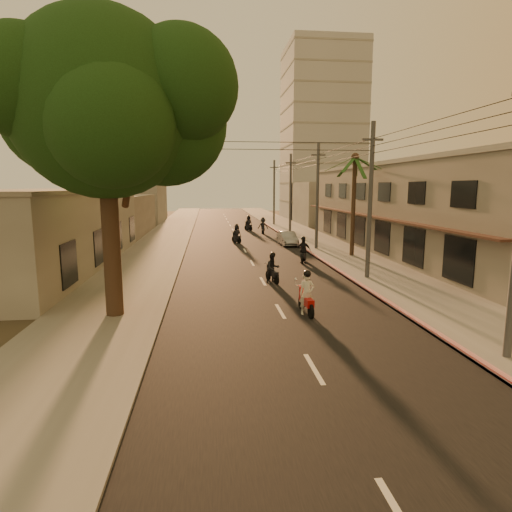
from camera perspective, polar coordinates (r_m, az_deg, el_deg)
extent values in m
plane|color=#383023|center=(16.98, 4.40, -9.32)|extent=(160.00, 160.00, 0.00)
cube|color=black|center=(36.34, -1.49, 0.72)|extent=(10.00, 140.00, 0.02)
cube|color=slate|center=(37.71, 9.94, 0.98)|extent=(5.00, 140.00, 0.12)
cube|color=slate|center=(36.47, -13.32, 0.59)|extent=(5.00, 140.00, 0.12)
cube|color=red|center=(32.30, 8.33, -0.28)|extent=(0.20, 60.00, 0.20)
cube|color=gray|center=(37.91, 20.47, 5.81)|extent=(8.00, 34.00, 7.00)
cube|color=#A6A296|center=(37.91, 20.78, 11.31)|extent=(8.20, 34.20, 0.30)
cube|color=#381F16|center=(36.21, 14.32, 5.33)|extent=(0.80, 34.00, 0.12)
cube|color=#A6A296|center=(31.88, -26.47, 3.07)|extent=(8.00, 24.00, 5.00)
cube|color=gray|center=(31.75, -26.81, 7.73)|extent=(8.20, 24.20, 0.20)
cube|color=#B7B5B2|center=(74.79, 8.74, 15.76)|extent=(12.00, 12.00, 28.00)
cylinder|color=black|center=(18.39, -18.70, 1.26)|extent=(0.70, 0.70, 6.00)
cylinder|color=black|center=(18.48, -16.46, 10.74)|extent=(1.22, 2.17, 3.04)
cylinder|color=black|center=(18.10, -21.33, 11.17)|extent=(1.31, 1.49, 2.73)
sphere|color=black|center=(18.49, -19.63, 18.39)|extent=(7.20, 7.20, 7.20)
sphere|color=black|center=(19.06, -12.09, 16.90)|extent=(5.20, 5.20, 5.20)
sphere|color=black|center=(19.67, -24.36, 16.65)|extent=(4.80, 4.80, 4.80)
sphere|color=black|center=(16.49, -18.80, 16.45)|extent=(4.60, 4.60, 4.60)
sphere|color=black|center=(17.74, -9.97, 21.49)|extent=(4.40, 4.40, 4.40)
sphere|color=black|center=(18.13, -28.49, 19.64)|extent=(4.00, 4.00, 4.00)
sphere|color=black|center=(20.81, -14.78, 20.61)|extent=(4.40, 4.40, 4.40)
cylinder|color=black|center=(33.71, 12.85, 6.31)|extent=(0.32, 0.32, 7.60)
sphere|color=black|center=(33.74, 13.08, 12.76)|extent=(0.60, 0.60, 0.60)
cylinder|color=#38383A|center=(25.56, 14.97, 6.93)|extent=(0.26, 0.26, 9.00)
cube|color=#38383A|center=(25.67, 15.31, 14.75)|extent=(1.20, 0.12, 0.12)
cylinder|color=#38383A|center=(36.99, 8.18, 7.77)|extent=(0.26, 0.26, 9.00)
cube|color=#38383A|center=(37.07, 8.31, 13.18)|extent=(1.20, 0.12, 0.12)
cylinder|color=#38383A|center=(48.70, 4.61, 8.17)|extent=(0.26, 0.26, 9.00)
cube|color=#38383A|center=(48.76, 4.67, 12.28)|extent=(1.20, 0.12, 0.12)
cylinder|color=#38383A|center=(60.52, 2.43, 8.40)|extent=(0.26, 0.26, 9.00)
cube|color=#38383A|center=(60.57, 2.45, 11.71)|extent=(1.20, 0.12, 0.12)
cube|color=#A6A296|center=(63.20, 9.34, 6.96)|extent=(8.00, 14.00, 6.00)
cube|color=#A6A296|center=(51.09, -18.83, 5.17)|extent=(8.00, 14.00, 4.40)
cube|color=#A6A296|center=(68.70, -15.69, 7.33)|extent=(8.00, 14.00, 7.00)
cylinder|color=black|center=(19.15, 6.07, -6.23)|extent=(0.16, 0.61, 0.61)
cylinder|color=black|center=(17.91, 7.33, -7.36)|extent=(0.16, 0.61, 0.61)
cube|color=#B30E0D|center=(18.38, 6.77, -5.97)|extent=(0.40, 1.21, 0.33)
cube|color=#B30E0D|center=(18.83, 6.28, -5.07)|extent=(0.33, 0.13, 0.65)
cylinder|color=silver|center=(18.87, 6.19, -3.85)|extent=(0.60, 0.09, 0.04)
imported|color=beige|center=(18.30, 6.79, -5.01)|extent=(0.73, 0.54, 1.82)
sphere|color=black|center=(18.10, 6.84, -2.37)|extent=(0.33, 0.33, 0.33)
sphere|color=silver|center=(18.70, 5.33, -3.11)|extent=(0.13, 0.13, 0.13)
sphere|color=silver|center=(18.88, 7.10, -3.02)|extent=(0.13, 0.13, 0.13)
cylinder|color=black|center=(24.96, 1.63, -2.59)|extent=(0.23, 0.56, 0.55)
cylinder|color=black|center=(23.85, 2.75, -3.16)|extent=(0.23, 0.56, 0.55)
cube|color=black|center=(24.28, 2.25, -2.29)|extent=(0.54, 1.12, 0.30)
cube|color=black|center=(24.70, 1.80, -1.74)|extent=(0.31, 0.17, 0.59)
cylinder|color=silver|center=(24.74, 1.70, -0.91)|extent=(0.53, 0.17, 0.04)
imported|color=black|center=(24.23, 2.25, -1.63)|extent=(1.11, 1.01, 1.65)
sphere|color=black|center=(24.09, 2.26, 0.18)|extent=(0.30, 0.30, 0.30)
cylinder|color=black|center=(31.47, 6.38, -0.12)|extent=(0.28, 0.61, 0.60)
cylinder|color=black|center=(30.15, 6.20, -0.53)|extent=(0.28, 0.61, 0.60)
cube|color=black|center=(30.68, 6.29, 0.18)|extent=(0.63, 1.22, 0.32)
cube|color=black|center=(31.19, 6.36, 0.63)|extent=(0.34, 0.20, 0.65)
cylinder|color=silver|center=(31.26, 6.39, 1.35)|extent=(0.58, 0.21, 0.04)
imported|color=black|center=(30.64, 6.30, 0.76)|extent=(1.30, 1.02, 1.81)
sphere|color=black|center=(30.52, 6.33, 2.34)|extent=(0.32, 0.32, 0.32)
cylinder|color=black|center=(41.98, -3.02, 2.25)|extent=(0.32, 0.57, 0.58)
cylinder|color=black|center=(40.84, -2.22, 2.06)|extent=(0.32, 0.57, 0.58)
cube|color=black|center=(41.31, -2.58, 2.53)|extent=(0.71, 1.16, 0.31)
cube|color=black|center=(41.75, -2.90, 2.81)|extent=(0.33, 0.22, 0.62)
cylinder|color=silver|center=(41.82, -2.98, 3.32)|extent=(0.54, 0.26, 0.04)
imported|color=black|center=(41.27, -2.58, 2.95)|extent=(1.24, 1.16, 1.74)
sphere|color=black|center=(41.19, -2.59, 4.08)|extent=(0.31, 0.31, 0.31)
cylinder|color=black|center=(49.87, 0.86, 3.39)|extent=(0.14, 0.61, 0.61)
cylinder|color=black|center=(48.53, 0.99, 3.23)|extent=(0.14, 0.61, 0.61)
cube|color=black|center=(49.09, 0.94, 3.64)|extent=(0.36, 1.21, 0.33)
cube|color=black|center=(49.61, 0.88, 3.89)|extent=(0.33, 0.12, 0.65)
cylinder|color=silver|center=(49.71, 0.87, 4.34)|extent=(0.60, 0.07, 0.04)
imported|color=black|center=(49.06, 0.94, 4.01)|extent=(1.24, 0.78, 1.82)
sphere|color=black|center=(48.99, 0.94, 5.01)|extent=(0.33, 0.33, 0.33)
imported|color=gray|center=(39.76, 4.22, 2.35)|extent=(1.58, 3.94, 1.27)
cylinder|color=black|center=(53.65, -1.36, 3.80)|extent=(0.32, 0.59, 0.60)
cylinder|color=black|center=(52.48, -0.69, 3.68)|extent=(0.32, 0.59, 0.60)
cube|color=black|center=(52.96, -0.99, 4.04)|extent=(0.72, 1.20, 0.32)
cube|color=black|center=(53.42, -1.25, 4.26)|extent=(0.34, 0.22, 0.64)
cylinder|color=silver|center=(53.50, -1.32, 4.66)|extent=(0.56, 0.26, 0.04)
imported|color=black|center=(52.94, -0.99, 4.37)|extent=(1.27, 1.18, 1.79)
sphere|color=black|center=(52.87, -0.99, 5.28)|extent=(0.32, 0.32, 0.32)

